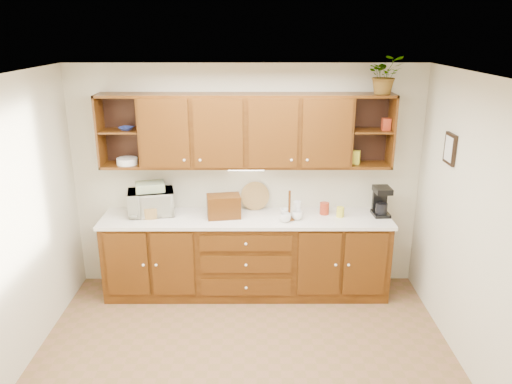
{
  "coord_description": "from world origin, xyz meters",
  "views": [
    {
      "loc": [
        0.1,
        -3.78,
        2.96
      ],
      "look_at": [
        0.11,
        1.15,
        1.33
      ],
      "focal_mm": 35.0,
      "sensor_mm": 36.0,
      "label": 1
    }
  ],
  "objects_px": {
    "potted_plant": "(385,75)",
    "microwave": "(151,202)",
    "bread_box": "(224,206)",
    "coffee_maker": "(381,201)"
  },
  "relations": [
    {
      "from": "potted_plant",
      "to": "microwave",
      "type": "bearing_deg",
      "value": -179.84
    },
    {
      "from": "bread_box",
      "to": "coffee_maker",
      "type": "bearing_deg",
      "value": -6.68
    },
    {
      "from": "potted_plant",
      "to": "bread_box",
      "type": "bearing_deg",
      "value": -176.6
    },
    {
      "from": "microwave",
      "to": "potted_plant",
      "type": "distance_m",
      "value": 2.9
    },
    {
      "from": "microwave",
      "to": "potted_plant",
      "type": "xyz_separation_m",
      "value": [
        2.54,
        0.01,
        1.41
      ]
    },
    {
      "from": "microwave",
      "to": "bread_box",
      "type": "xyz_separation_m",
      "value": [
        0.83,
        -0.09,
        -0.01
      ]
    },
    {
      "from": "bread_box",
      "to": "coffee_maker",
      "type": "distance_m",
      "value": 1.77
    },
    {
      "from": "microwave",
      "to": "coffee_maker",
      "type": "xyz_separation_m",
      "value": [
        2.6,
        -0.02,
        0.02
      ]
    },
    {
      "from": "microwave",
      "to": "coffee_maker",
      "type": "distance_m",
      "value": 2.6
    },
    {
      "from": "coffee_maker",
      "to": "potted_plant",
      "type": "bearing_deg",
      "value": 150.49
    }
  ]
}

